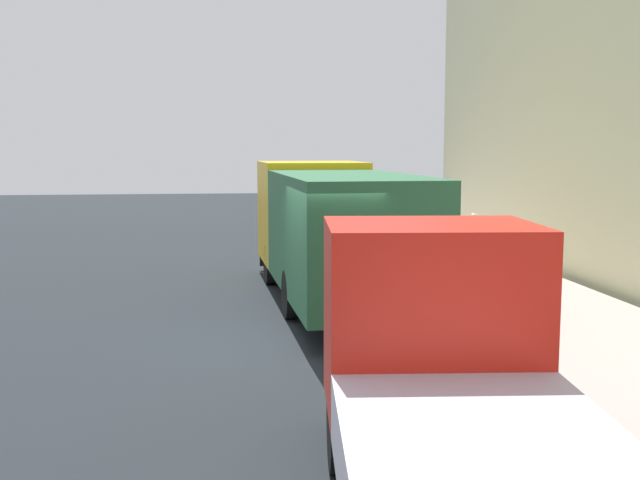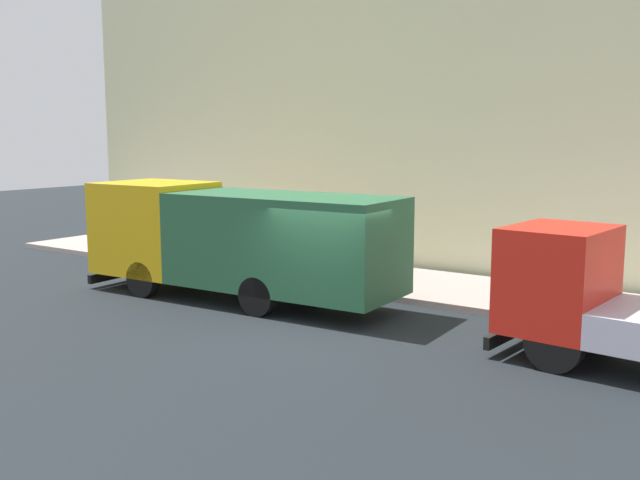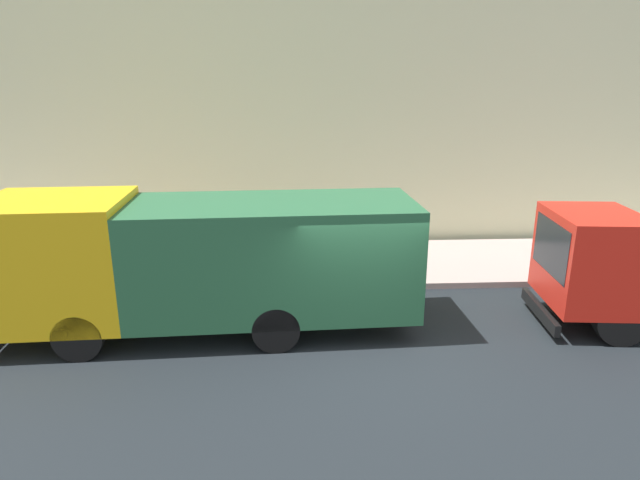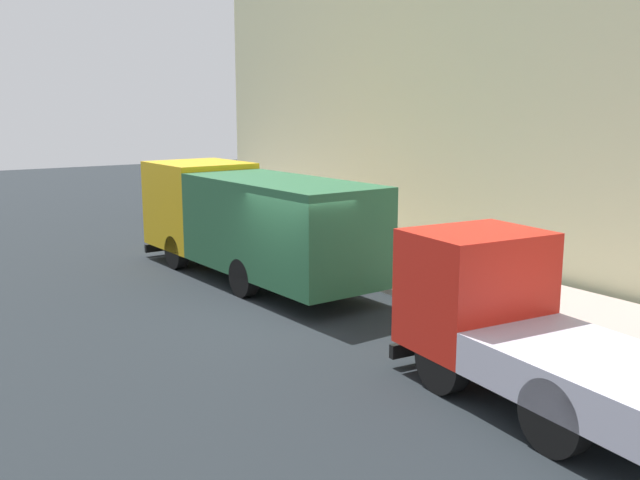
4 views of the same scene
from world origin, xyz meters
The scene contains 6 objects.
ground centered at (0.00, 0.00, 0.00)m, with size 80.00×80.00×0.00m, color black.
sidewalk centered at (4.82, 0.00, 0.08)m, with size 3.65×30.00×0.15m, color #B49E96.
large_utility_truck centered at (1.06, 3.15, 1.56)m, with size 2.70×8.49×2.82m.
small_flatbed_truck centered at (0.82, -5.80, 1.14)m, with size 2.56×5.49×2.42m.
pedestrian_walking centered at (3.87, 2.61, 1.04)m, with size 0.52×0.52×1.70m.
traffic_cone_orange centered at (3.65, 6.19, 0.52)m, with size 0.52×0.52×0.74m, color orange.
Camera 1 is at (-1.14, -12.04, 3.18)m, focal length 42.38 mm.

